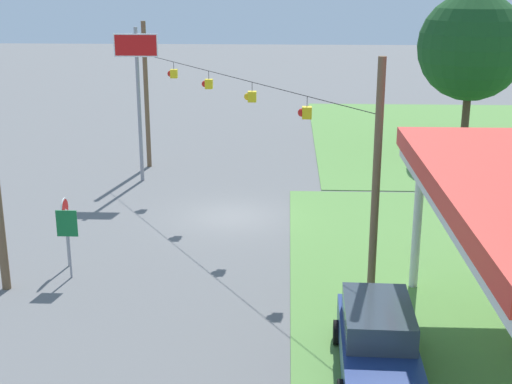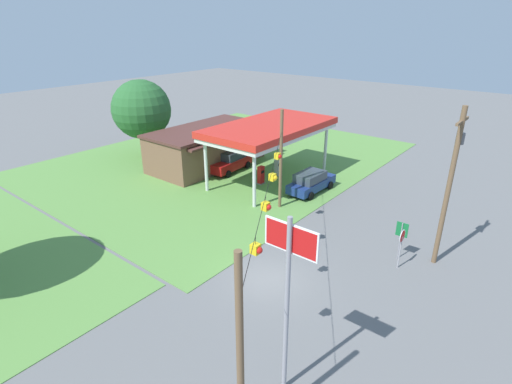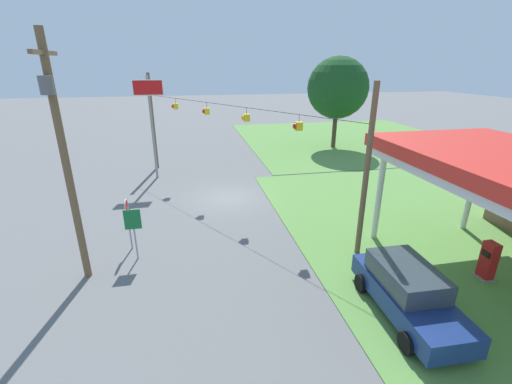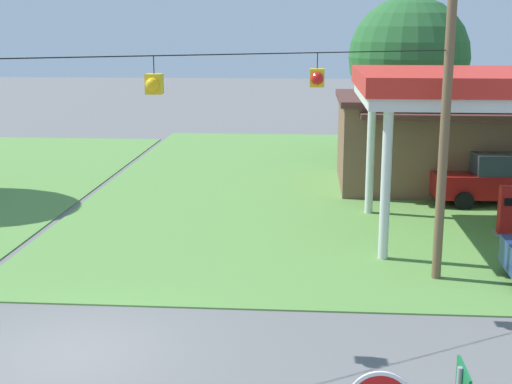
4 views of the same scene
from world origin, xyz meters
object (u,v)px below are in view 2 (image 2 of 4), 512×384
gas_station_canopy (270,129)px  stop_sign_overhead (289,274)px  fuel_pump_far (278,168)px  utility_pole_main (450,180)px  car_at_pumps_front (311,182)px  stop_sign_roadside (402,241)px  car_at_pumps_rear (231,161)px  gas_station_store (207,147)px  fuel_pump_near (261,176)px  route_sign (401,233)px  tree_behind_station (141,110)px

gas_station_canopy → stop_sign_overhead: 22.43m
fuel_pump_far → utility_pole_main: utility_pole_main is taller
car_at_pumps_front → stop_sign_roadside: size_ratio=1.98×
gas_station_canopy → car_at_pumps_rear: gas_station_canopy is taller
car_at_pumps_rear → utility_pole_main: bearing=73.5°
fuel_pump_far → stop_sign_roadside: (-7.92, -14.35, 1.03)m
gas_station_store → car_at_pumps_front: gas_station_store is taller
fuel_pump_far → car_at_pumps_rear: size_ratio=0.32×
stop_sign_roadside → gas_station_canopy: bearing=-114.8°
gas_station_canopy → fuel_pump_near: gas_station_canopy is taller
stop_sign_roadside → stop_sign_overhead: (-10.92, 0.42, 3.46)m
fuel_pump_near → fuel_pump_far: (2.55, 0.00, 0.00)m
stop_sign_roadside → utility_pole_main: (2.01, -1.47, 3.42)m
stop_sign_overhead → stop_sign_roadside: bearing=-2.2°
stop_sign_overhead → fuel_pump_near: bearing=40.5°
gas_station_store → utility_pole_main: bearing=-100.0°
gas_station_canopy → route_sign: 15.36m
fuel_pump_near → car_at_pumps_front: car_at_pumps_front is taller
gas_station_canopy → fuel_pump_far: gas_station_canopy is taller
fuel_pump_far → tree_behind_station: (-3.89, 14.54, 4.22)m
gas_station_canopy → car_at_pumps_front: size_ratio=2.46×
route_sign → utility_pole_main: 4.09m
route_sign → tree_behind_station: bearing=84.0°
fuel_pump_far → car_at_pumps_front: 4.60m
gas_station_store → car_at_pumps_rear: bearing=-86.5°
car_at_pumps_front → tree_behind_station: bearing=99.3°
gas_station_store → fuel_pump_far: bearing=-76.4°
gas_station_canopy → tree_behind_station: tree_behind_station is taller
gas_station_store → utility_pole_main: (-4.11, -23.22, 3.33)m
car_at_pumps_rear → gas_station_canopy: bearing=89.9°
gas_station_canopy → route_sign: (-5.61, -13.98, -2.98)m
car_at_pumps_front → utility_pole_main: (-4.56, -11.43, 4.31)m
car_at_pumps_front → utility_pole_main: bearing=-110.1°
fuel_pump_near → car_at_pumps_rear: size_ratio=0.32×
route_sign → fuel_pump_far: bearing=63.8°
tree_behind_station → stop_sign_overhead: bearing=-117.7°
utility_pole_main → tree_behind_station: size_ratio=1.17×
stop_sign_overhead → route_sign: 12.47m
gas_station_store → fuel_pump_near: size_ratio=7.14×
stop_sign_roadside → tree_behind_station: 29.35m
gas_station_store → stop_sign_roadside: gas_station_store is taller
fuel_pump_far → utility_pole_main: (-5.90, -15.83, 4.45)m
tree_behind_station → utility_pole_main: bearing=-93.8°
route_sign → utility_pole_main: utility_pole_main is taller
fuel_pump_near → stop_sign_roadside: 15.36m
tree_behind_station → fuel_pump_near: bearing=-84.7°
stop_sign_overhead → utility_pole_main: 13.07m
tree_behind_station → stop_sign_roadside: bearing=-97.9°
fuel_pump_near → car_at_pumps_rear: bearing=78.0°
stop_sign_overhead → utility_pole_main: utility_pole_main is taller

